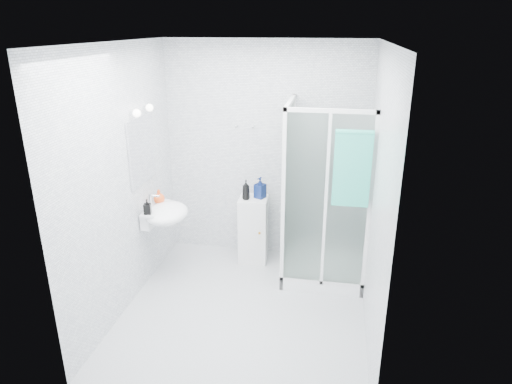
% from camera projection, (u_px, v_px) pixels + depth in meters
% --- Properties ---
extents(room, '(2.40, 2.60, 2.60)m').
position_uv_depth(room, '(244.00, 189.00, 4.23)').
color(room, white).
rests_on(room, ground).
extents(shower_enclosure, '(0.90, 0.95, 2.00)m').
position_uv_depth(shower_enclosure, '(317.00, 241.00, 5.12)').
color(shower_enclosure, white).
rests_on(shower_enclosure, ground).
extents(wall_basin, '(0.46, 0.56, 0.35)m').
position_uv_depth(wall_basin, '(165.00, 213.00, 4.98)').
color(wall_basin, white).
rests_on(wall_basin, ground).
extents(mirror, '(0.02, 0.60, 0.70)m').
position_uv_depth(mirror, '(142.00, 150.00, 4.77)').
color(mirror, white).
rests_on(mirror, room).
extents(vanity_lights, '(0.10, 0.40, 0.08)m').
position_uv_depth(vanity_lights, '(143.00, 110.00, 4.62)').
color(vanity_lights, silver).
rests_on(vanity_lights, room).
extents(wall_hooks, '(0.23, 0.06, 0.03)m').
position_uv_depth(wall_hooks, '(244.00, 126.00, 5.32)').
color(wall_hooks, silver).
rests_on(wall_hooks, room).
extents(storage_cabinet, '(0.35, 0.37, 0.81)m').
position_uv_depth(storage_cabinet, '(253.00, 229.00, 5.52)').
color(storage_cabinet, white).
rests_on(storage_cabinet, ground).
extents(hand_towel, '(0.36, 0.05, 0.76)m').
position_uv_depth(hand_towel, '(352.00, 167.00, 4.35)').
color(hand_towel, '#2FB398').
rests_on(hand_towel, shower_enclosure).
extents(shampoo_bottle_a, '(0.11, 0.11, 0.24)m').
position_uv_depth(shampoo_bottle_a, '(246.00, 190.00, 5.31)').
color(shampoo_bottle_a, black).
rests_on(shampoo_bottle_a, storage_cabinet).
extents(shampoo_bottle_b, '(0.15, 0.15, 0.25)m').
position_uv_depth(shampoo_bottle_b, '(260.00, 188.00, 5.36)').
color(shampoo_bottle_b, '#0D1E52').
rests_on(shampoo_bottle_b, storage_cabinet).
extents(soap_dispenser_orange, '(0.14, 0.14, 0.16)m').
position_uv_depth(soap_dispenser_orange, '(159.00, 197.00, 5.06)').
color(soap_dispenser_orange, '#EB511B').
rests_on(soap_dispenser_orange, wall_basin).
extents(soap_dispenser_black, '(0.09, 0.09, 0.16)m').
position_uv_depth(soap_dispenser_black, '(147.00, 207.00, 4.77)').
color(soap_dispenser_black, black).
rests_on(soap_dispenser_black, wall_basin).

